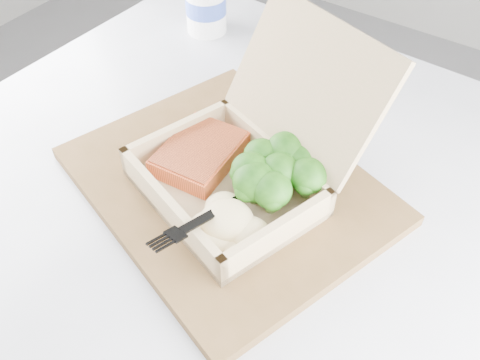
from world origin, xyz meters
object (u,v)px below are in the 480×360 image
Objects in this scene: serving_tray at (227,185)px; paper_cup at (206,5)px; cafe_table at (226,271)px; takeout_container at (252,153)px.

paper_cup is at bearing 130.72° from serving_tray.
cafe_table is 9.77× the size of paper_cup.
cafe_table is 0.20m from serving_tray.
serving_tray is 4.25× the size of paper_cup.
paper_cup is (-0.25, 0.30, 0.04)m from serving_tray.
takeout_container is 0.39m from paper_cup.
serving_tray is at bearing -123.34° from takeout_container.
serving_tray reaches higher than cafe_table.
paper_cup is (-0.28, 0.28, -0.01)m from takeout_container.
takeout_container reaches higher than cafe_table.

